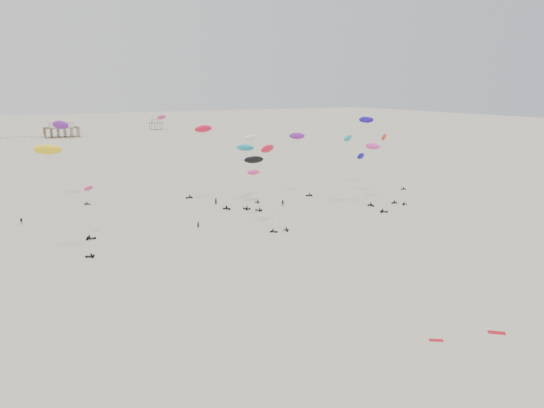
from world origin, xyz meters
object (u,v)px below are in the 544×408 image
rig_3 (207,142)px  rig_7 (376,155)px  pavilion_main (62,131)px  rig_0 (353,153)px  pavilion_small (156,125)px  spectator_0 (198,228)px

rig_3 → rig_7: (48.76, -11.68, -5.24)m
pavilion_main → rig_0: bearing=-80.3°
rig_3 → rig_7: rig_3 is taller
rig_0 → rig_7: size_ratio=1.01×
pavilion_small → rig_0: size_ratio=0.45×
pavilion_small → spectator_0: bearing=-104.5°
pavilion_main → rig_0: rig_0 is taller
pavilion_main → pavilion_small: (70.00, 30.00, -0.74)m
rig_0 → rig_7: bearing=-152.4°
pavilion_main → rig_7: 245.55m
rig_7 → spectator_0: bearing=91.1°
pavilion_main → pavilion_small: 76.16m
rig_0 → rig_3: size_ratio=0.88×
pavilion_small → rig_3: size_ratio=0.40×
rig_0 → spectator_0: (-44.59, -0.90, -14.62)m
rig_7 → pavilion_main: bearing=5.0°
rig_0 → rig_3: 39.35m
rig_7 → spectator_0: 62.35m
rig_0 → rig_3: (-33.06, 21.17, 2.66)m
rig_0 → spectator_0: 46.94m
spectator_0 → rig_0: bearing=-162.5°
rig_7 → spectator_0: size_ratio=10.47×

